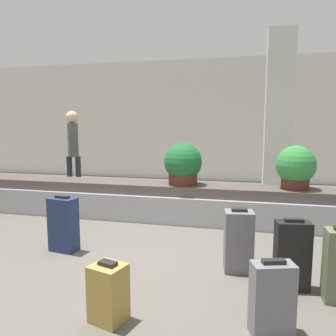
{
  "coord_description": "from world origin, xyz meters",
  "views": [
    {
      "loc": [
        1.19,
        -3.37,
        1.49
      ],
      "look_at": [
        0.0,
        1.57,
        0.82
      ],
      "focal_mm": 35.0,
      "sensor_mm": 36.0,
      "label": 1
    }
  ],
  "objects_px": {
    "suitcase_0": "(108,293)",
    "suitcase_2": "(292,255)",
    "suitcase_3": "(63,224)",
    "traveler_0": "(73,146)",
    "potted_plant_1": "(296,167)",
    "suitcase_4": "(238,241)",
    "potted_plant_0": "(183,165)",
    "pillar": "(278,119)",
    "suitcase_5": "(272,299)"
  },
  "relations": [
    {
      "from": "suitcase_3",
      "to": "potted_plant_0",
      "type": "xyz_separation_m",
      "value": [
        1.13,
        1.59,
        0.56
      ]
    },
    {
      "from": "suitcase_0",
      "to": "potted_plant_1",
      "type": "bearing_deg",
      "value": 75.65
    },
    {
      "from": "pillar",
      "to": "potted_plant_1",
      "type": "height_order",
      "value": "pillar"
    },
    {
      "from": "suitcase_3",
      "to": "suitcase_4",
      "type": "bearing_deg",
      "value": 7.54
    },
    {
      "from": "suitcase_4",
      "to": "potted_plant_0",
      "type": "xyz_separation_m",
      "value": [
        -0.9,
        1.66,
        0.56
      ]
    },
    {
      "from": "pillar",
      "to": "suitcase_5",
      "type": "xyz_separation_m",
      "value": [
        -0.36,
        -4.22,
        -1.33
      ]
    },
    {
      "from": "suitcase_2",
      "to": "suitcase_0",
      "type": "bearing_deg",
      "value": -157.57
    },
    {
      "from": "pillar",
      "to": "suitcase_0",
      "type": "height_order",
      "value": "pillar"
    },
    {
      "from": "suitcase_5",
      "to": "potted_plant_1",
      "type": "height_order",
      "value": "potted_plant_1"
    },
    {
      "from": "suitcase_4",
      "to": "potted_plant_0",
      "type": "height_order",
      "value": "potted_plant_0"
    },
    {
      "from": "suitcase_0",
      "to": "suitcase_5",
      "type": "xyz_separation_m",
      "value": [
        1.19,
        0.12,
        0.04
      ]
    },
    {
      "from": "potted_plant_0",
      "to": "suitcase_5",
      "type": "bearing_deg",
      "value": -66.49
    },
    {
      "from": "suitcase_0",
      "to": "suitcase_4",
      "type": "distance_m",
      "value": 1.46
    },
    {
      "from": "potted_plant_1",
      "to": "traveler_0",
      "type": "bearing_deg",
      "value": 165.8
    },
    {
      "from": "potted_plant_0",
      "to": "pillar",
      "type": "bearing_deg",
      "value": 45.94
    },
    {
      "from": "suitcase_3",
      "to": "suitcase_5",
      "type": "relative_size",
      "value": 1.2
    },
    {
      "from": "suitcase_2",
      "to": "suitcase_4",
      "type": "bearing_deg",
      "value": 142.62
    },
    {
      "from": "suitcase_4",
      "to": "potted_plant_1",
      "type": "bearing_deg",
      "value": 57.33
    },
    {
      "from": "potted_plant_0",
      "to": "potted_plant_1",
      "type": "bearing_deg",
      "value": 1.49
    },
    {
      "from": "pillar",
      "to": "suitcase_3",
      "type": "relative_size",
      "value": 4.79
    },
    {
      "from": "suitcase_2",
      "to": "suitcase_3",
      "type": "bearing_deg",
      "value": 163.84
    },
    {
      "from": "suitcase_3",
      "to": "suitcase_4",
      "type": "distance_m",
      "value": 2.03
    },
    {
      "from": "pillar",
      "to": "suitcase_2",
      "type": "xyz_separation_m",
      "value": [
        -0.13,
        -3.49,
        -1.28
      ]
    },
    {
      "from": "suitcase_0",
      "to": "suitcase_2",
      "type": "distance_m",
      "value": 1.66
    },
    {
      "from": "traveler_0",
      "to": "suitcase_0",
      "type": "bearing_deg",
      "value": -2.71
    },
    {
      "from": "pillar",
      "to": "suitcase_5",
      "type": "relative_size",
      "value": 5.74
    },
    {
      "from": "suitcase_3",
      "to": "potted_plant_1",
      "type": "height_order",
      "value": "potted_plant_1"
    },
    {
      "from": "potted_plant_0",
      "to": "traveler_0",
      "type": "relative_size",
      "value": 0.37
    },
    {
      "from": "suitcase_2",
      "to": "suitcase_4",
      "type": "height_order",
      "value": "suitcase_2"
    },
    {
      "from": "suitcase_3",
      "to": "traveler_0",
      "type": "distance_m",
      "value": 3.1
    },
    {
      "from": "suitcase_4",
      "to": "suitcase_5",
      "type": "distance_m",
      "value": 1.03
    },
    {
      "from": "traveler_0",
      "to": "suitcase_5",
      "type": "bearing_deg",
      "value": 9.14
    },
    {
      "from": "suitcase_4",
      "to": "potted_plant_1",
      "type": "height_order",
      "value": "potted_plant_1"
    },
    {
      "from": "suitcase_3",
      "to": "potted_plant_0",
      "type": "distance_m",
      "value": 2.03
    },
    {
      "from": "pillar",
      "to": "suitcase_3",
      "type": "xyz_separation_m",
      "value": [
        -2.64,
        -3.15,
        -1.28
      ]
    },
    {
      "from": "suitcase_3",
      "to": "suitcase_4",
      "type": "relative_size",
      "value": 1.02
    },
    {
      "from": "suitcase_4",
      "to": "potted_plant_1",
      "type": "distance_m",
      "value": 1.94
    },
    {
      "from": "suitcase_3",
      "to": "suitcase_4",
      "type": "xyz_separation_m",
      "value": [
        2.03,
        -0.07,
        -0.01
      ]
    },
    {
      "from": "pillar",
      "to": "suitcase_4",
      "type": "distance_m",
      "value": 3.52
    },
    {
      "from": "suitcase_2",
      "to": "potted_plant_0",
      "type": "xyz_separation_m",
      "value": [
        -1.38,
        1.92,
        0.56
      ]
    },
    {
      "from": "pillar",
      "to": "suitcase_5",
      "type": "bearing_deg",
      "value": -94.83
    },
    {
      "from": "suitcase_4",
      "to": "traveler_0",
      "type": "relative_size",
      "value": 0.37
    },
    {
      "from": "potted_plant_0",
      "to": "traveler_0",
      "type": "distance_m",
      "value": 2.73
    },
    {
      "from": "potted_plant_0",
      "to": "potted_plant_1",
      "type": "xyz_separation_m",
      "value": [
        1.65,
        0.04,
        0.0
      ]
    },
    {
      "from": "pillar",
      "to": "suitcase_4",
      "type": "relative_size",
      "value": 4.89
    },
    {
      "from": "suitcase_2",
      "to": "potted_plant_0",
      "type": "relative_size",
      "value": 1.02
    },
    {
      "from": "suitcase_3",
      "to": "potted_plant_0",
      "type": "bearing_deg",
      "value": 64.12
    },
    {
      "from": "suitcase_0",
      "to": "traveler_0",
      "type": "bearing_deg",
      "value": 138.94
    },
    {
      "from": "suitcase_2",
      "to": "suitcase_5",
      "type": "xyz_separation_m",
      "value": [
        -0.22,
        -0.73,
        -0.05
      ]
    },
    {
      "from": "suitcase_0",
      "to": "suitcase_2",
      "type": "bearing_deg",
      "value": 47.55
    }
  ]
}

